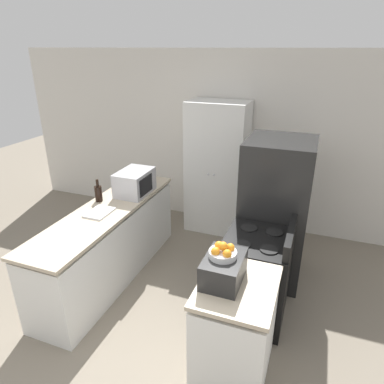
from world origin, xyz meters
name	(u,v)px	position (x,y,z in m)	size (l,w,h in m)	color
ground_plane	(118,383)	(0.00, 0.00, 0.00)	(14.00, 14.00, 0.00)	slate
wall_back	(226,141)	(0.00, 3.23, 1.30)	(7.00, 0.06, 2.60)	silver
counter_left	(110,244)	(-0.87, 1.26, 0.44)	(0.60, 2.33, 0.91)	silver
counter_right	(235,331)	(0.87, 0.48, 0.44)	(0.60, 0.75, 0.91)	silver
pantry_cabinet	(217,168)	(-0.04, 2.91, 0.97)	(0.84, 0.57, 1.93)	silver
stove	(255,277)	(0.89, 1.22, 0.46)	(0.66, 0.70, 1.07)	black
refrigerator	(275,211)	(0.93, 2.01, 0.85)	(0.76, 0.80, 1.70)	black
microwave	(135,182)	(-0.77, 1.78, 1.06)	(0.36, 0.50, 0.30)	#B2B2B7
wine_bottle	(98,193)	(-1.06, 1.42, 1.01)	(0.09, 0.09, 0.27)	black
toaster_oven	(223,269)	(0.74, 0.49, 1.01)	(0.30, 0.41, 0.21)	black
fruit_bowl	(223,252)	(0.73, 0.50, 1.16)	(0.22, 0.22, 0.13)	silver
cutting_board	(99,212)	(-0.87, 1.15, 0.92)	(0.24, 0.31, 0.02)	silver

